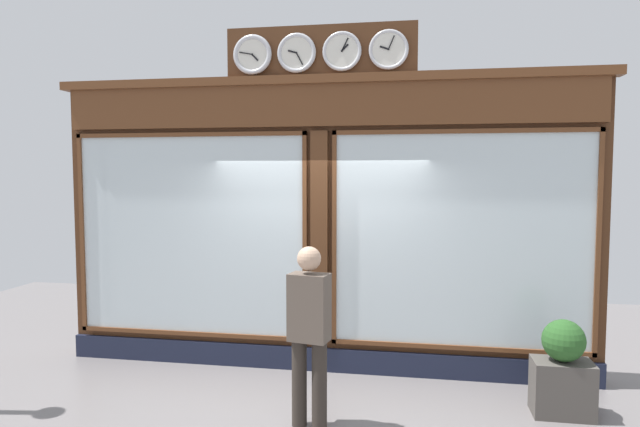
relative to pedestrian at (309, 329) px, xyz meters
name	(u,v)px	position (x,y,z in m)	size (l,w,h in m)	color
shop_facade	(322,222)	(0.16, -1.60, 0.84)	(6.47, 0.42, 4.05)	#4C2B16
pedestrian	(309,329)	(0.00, 0.00, 0.00)	(0.40, 0.28, 1.69)	#312A24
planter_box	(562,388)	(-2.37, -0.67, -0.66)	(0.56, 0.36, 0.54)	#4C4742
planter_shrub	(564,341)	(-2.37, -0.67, -0.19)	(0.41, 0.41, 0.41)	#285623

